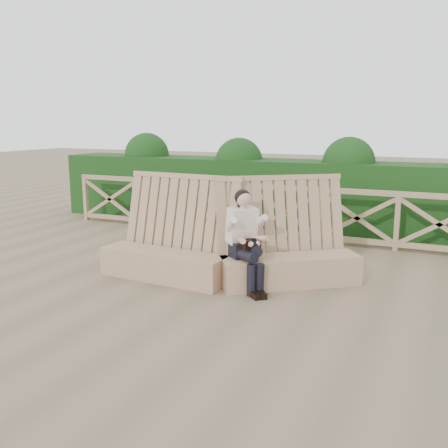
% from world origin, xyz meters
% --- Properties ---
extents(ground, '(60.00, 60.00, 0.00)m').
position_xyz_m(ground, '(0.00, 0.00, 0.00)').
color(ground, brown).
rests_on(ground, ground).
extents(bench, '(3.79, 1.83, 1.56)m').
position_xyz_m(bench, '(0.03, 0.59, 0.39)').
color(bench, '#927453').
rests_on(bench, ground).
extents(woman, '(0.82, 0.81, 1.41)m').
position_xyz_m(woman, '(0.41, 0.41, 0.74)').
color(woman, black).
rests_on(woman, ground).
extents(guardrail, '(10.10, 0.09, 1.10)m').
position_xyz_m(guardrail, '(0.00, 3.50, 0.55)').
color(guardrail, '#87694E').
rests_on(guardrail, ground).
extents(hedge, '(12.00, 1.20, 1.50)m').
position_xyz_m(hedge, '(0.00, 4.70, 0.75)').
color(hedge, black).
rests_on(hedge, ground).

